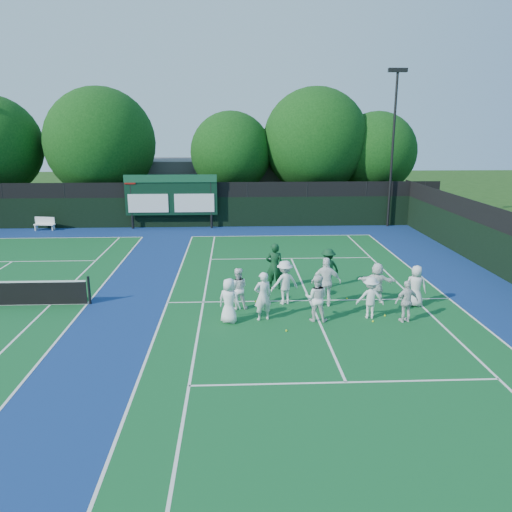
{
  "coord_description": "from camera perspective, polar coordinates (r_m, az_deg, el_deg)",
  "views": [
    {
      "loc": [
        -2.89,
        -17.14,
        6.52
      ],
      "look_at": [
        -2.0,
        3.0,
        1.3
      ],
      "focal_mm": 35.0,
      "sensor_mm": 36.0,
      "label": 1
    }
  ],
  "objects": [
    {
      "name": "player_back_2",
      "position": [
        18.74,
        8.02,
        -2.96
      ],
      "size": [
        1.14,
        0.57,
        1.88
      ],
      "primitive_type": "imported",
      "rotation": [
        0.0,
        0.0,
        3.04
      ],
      "color": "white",
      "rests_on": "ground"
    },
    {
      "name": "player_front_3",
      "position": [
        17.91,
        12.94,
        -4.67
      ],
      "size": [
        1.02,
        0.65,
        1.5
      ],
      "primitive_type": "imported",
      "rotation": [
        0.0,
        0.0,
        3.04
      ],
      "color": "silver",
      "rests_on": "ground"
    },
    {
      "name": "tree_e",
      "position": [
        38.25,
        13.76,
        11.24
      ],
      "size": [
        5.8,
        5.8,
        7.66
      ],
      "color": "black",
      "rests_on": "ground"
    },
    {
      "name": "tennis_ball_1",
      "position": [
        19.86,
        10.34,
        -4.8
      ],
      "size": [
        0.07,
        0.07,
        0.07
      ],
      "primitive_type": "sphere",
      "color": "#C9E71B",
      "rests_on": "ground"
    },
    {
      "name": "tennis_ball_2",
      "position": [
        17.79,
        13.22,
        -7.28
      ],
      "size": [
        0.07,
        0.07,
        0.07
      ],
      "primitive_type": "sphere",
      "color": "#C9E71B",
      "rests_on": "ground"
    },
    {
      "name": "player_back_0",
      "position": [
        18.33,
        -2.12,
        -3.74
      ],
      "size": [
        0.78,
        0.62,
        1.56
      ],
      "primitive_type": "imported",
      "rotation": [
        0.0,
        0.0,
        3.17
      ],
      "color": "white",
      "rests_on": "ground"
    },
    {
      "name": "player_back_1",
      "position": [
        18.84,
        3.3,
        -3.04
      ],
      "size": [
        1.23,
        0.95,
        1.69
      ],
      "primitive_type": "imported",
      "rotation": [
        0.0,
        0.0,
        3.47
      ],
      "color": "white",
      "rests_on": "ground"
    },
    {
      "name": "player_front_1",
      "position": [
        17.24,
        0.79,
        -4.63
      ],
      "size": [
        0.73,
        0.6,
        1.74
      ],
      "primitive_type": "imported",
      "rotation": [
        0.0,
        0.0,
        3.46
      ],
      "color": "white",
      "rests_on": "ground"
    },
    {
      "name": "tennis_ball_5",
      "position": [
        18.4,
        14.52,
        -6.61
      ],
      "size": [
        0.07,
        0.07,
        0.07
      ],
      "primitive_type": "sphere",
      "color": "#C9E71B",
      "rests_on": "ground"
    },
    {
      "name": "bench",
      "position": [
        35.29,
        -23.0,
        3.48
      ],
      "size": [
        1.41,
        0.63,
        0.87
      ],
      "color": "white",
      "rests_on": "ground"
    },
    {
      "name": "back_fence",
      "position": [
        33.69,
        -7.83,
        5.57
      ],
      "size": [
        34.0,
        0.08,
        3.0
      ],
      "color": "black",
      "rests_on": "ground"
    },
    {
      "name": "tree_b",
      "position": [
        37.89,
        -17.07,
        11.95
      ],
      "size": [
        7.75,
        7.75,
        9.31
      ],
      "color": "black",
      "rests_on": "ground"
    },
    {
      "name": "court_apron",
      "position": [
        19.53,
        -11.59,
        -5.29
      ],
      "size": [
        34.0,
        32.0,
        0.01
      ],
      "primitive_type": "cube",
      "color": "navy",
      "rests_on": "ground"
    },
    {
      "name": "clubhouse",
      "position": [
        41.4,
        -1.3,
        8.25
      ],
      "size": [
        18.0,
        6.0,
        4.0
      ],
      "primitive_type": "cube",
      "color": "#525257",
      "rests_on": "ground"
    },
    {
      "name": "tennis_ball_3",
      "position": [
        19.22,
        -0.05,
        -5.21
      ],
      "size": [
        0.07,
        0.07,
        0.07
      ],
      "primitive_type": "sphere",
      "color": "#C9E71B",
      "rests_on": "ground"
    },
    {
      "name": "coach_right",
      "position": [
        21.01,
        8.22,
        -1.36
      ],
      "size": [
        1.22,
        0.97,
        1.65
      ],
      "primitive_type": "imported",
      "rotation": [
        0.0,
        0.0,
        3.52
      ],
      "color": "#103C1F",
      "rests_on": "ground"
    },
    {
      "name": "player_back_3",
      "position": [
        19.58,
        13.64,
        -2.96
      ],
      "size": [
        1.51,
        0.82,
        1.56
      ],
      "primitive_type": "imported",
      "rotation": [
        0.0,
        0.0,
        2.88
      ],
      "color": "white",
      "rests_on": "ground"
    },
    {
      "name": "tennis_ball_0",
      "position": [
        16.6,
        3.5,
        -8.51
      ],
      "size": [
        0.07,
        0.07,
        0.07
      ],
      "primitive_type": "sphere",
      "color": "#C9E71B",
      "rests_on": "ground"
    },
    {
      "name": "near_court",
      "position": [
        19.49,
        6.17,
        -5.08
      ],
      "size": [
        11.05,
        23.85,
        0.01
      ],
      "color": "#105123",
      "rests_on": "ground"
    },
    {
      "name": "player_back_4",
      "position": [
        19.54,
        17.8,
        -3.28
      ],
      "size": [
        0.9,
        0.75,
        1.57
      ],
      "primitive_type": "imported",
      "rotation": [
        0.0,
        0.0,
        2.76
      ],
      "color": "silver",
      "rests_on": "ground"
    },
    {
      "name": "player_front_0",
      "position": [
        17.07,
        -3.09,
        -5.13
      ],
      "size": [
        0.91,
        0.77,
        1.57
      ],
      "primitive_type": "imported",
      "rotation": [
        0.0,
        0.0,
        2.73
      ],
      "color": "white",
      "rests_on": "ground"
    },
    {
      "name": "coach_left",
      "position": [
        20.5,
        2.13,
        -1.19
      ],
      "size": [
        0.76,
        0.54,
        1.95
      ],
      "primitive_type": "imported",
      "rotation": [
        0.0,
        0.0,
        3.03
      ],
      "color": "#0F381D",
      "rests_on": "ground"
    },
    {
      "name": "player_front_2",
      "position": [
        17.32,
        6.93,
        -4.79
      ],
      "size": [
        0.93,
        0.8,
        1.65
      ],
      "primitive_type": "imported",
      "rotation": [
        0.0,
        0.0,
        2.9
      ],
      "color": "white",
      "rests_on": "ground"
    },
    {
      "name": "tree_d",
      "position": [
        37.23,
        6.99,
        12.66
      ],
      "size": [
        7.52,
        7.52,
        9.34
      ],
      "color": "black",
      "rests_on": "ground"
    },
    {
      "name": "ground",
      "position": [
        18.57,
        6.63,
        -6.15
      ],
      "size": [
        120.0,
        120.0,
        0.0
      ],
      "primitive_type": "plane",
      "color": "#1A3B10",
      "rests_on": "ground"
    },
    {
      "name": "scoreboard",
      "position": [
        33.27,
        -9.7,
        6.83
      ],
      "size": [
        6.0,
        0.21,
        3.55
      ],
      "color": "black",
      "rests_on": "ground"
    },
    {
      "name": "light_pole_right",
      "position": [
        34.45,
        15.47,
        13.65
      ],
      "size": [
        1.2,
        0.3,
        10.12
      ],
      "color": "black",
      "rests_on": "ground"
    },
    {
      "name": "player_front_4",
      "position": [
        17.87,
        16.83,
        -5.0
      ],
      "size": [
        0.93,
        0.54,
        1.48
      ],
      "primitive_type": "imported",
      "rotation": [
        0.0,
        0.0,
        3.36
      ],
      "color": "silver",
      "rests_on": "ground"
    },
    {
      "name": "tree_c",
      "position": [
        36.77,
        -2.63,
        11.52
      ],
      "size": [
        5.82,
        5.82,
        7.67
      ],
      "color": "black",
      "rests_on": "ground"
    }
  ]
}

